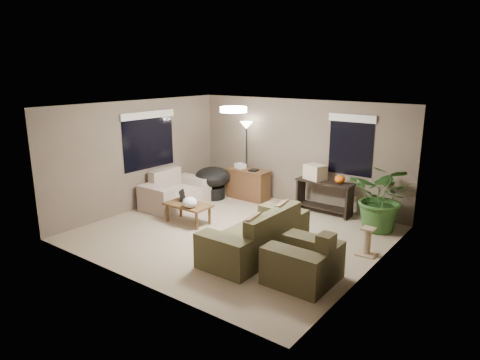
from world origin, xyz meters
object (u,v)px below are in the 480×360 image
Objects in this scene: desk at (248,184)px; papasan_chair at (213,180)px; houseplant at (383,205)px; cat_scratching_post at (367,243)px; loveseat at (175,193)px; floor_lamp at (246,134)px; armchair at (304,263)px; main_sofa at (258,238)px; coffee_table at (188,207)px; console_table at (324,194)px.

desk is 1.01× the size of papasan_chair.
houseplant is 2.80× the size of cat_scratching_post.
loveseat is 4.72m from cat_scratching_post.
armchair is at bearing -42.94° from floor_lamp.
main_sofa reaches higher than papasan_chair.
papasan_chair is at bearing 147.66° from armchair.
armchair is at bearing -19.18° from loveseat.
papasan_chair is 4.20m from houseplant.
houseplant is (3.45, -0.19, 0.17)m from desk.
loveseat is 4.71m from houseplant.
loveseat and armchair have the same top height.
floor_lamp reaches higher than cat_scratching_post.
coffee_table is 1.86m from papasan_chair.
floor_lamp is at bearing 138.35° from desk.
papasan_chair is (-0.74, -0.50, 0.09)m from desk.
console_table is 0.68× the size of floor_lamp.
armchair reaches higher than console_table.
loveseat is 1.60× the size of armchair.
houseplant is (3.42, 2.01, 0.19)m from coffee_table.
desk is at bearing 34.14° from papasan_chair.
loveseat is at bearing 148.06° from coffee_table.
main_sofa is at bearing -144.70° from cat_scratching_post.
floor_lamp is 3.82× the size of cat_scratching_post.
floor_lamp is at bearing 129.46° from main_sofa.
loveseat is at bearing 161.14° from main_sofa.
armchair is 2.00× the size of cat_scratching_post.
cat_scratching_post is at bearing -23.25° from floor_lamp.
armchair is 4.41m from desk.
floor_lamp is 1.36× the size of houseplant.
main_sofa is 2.20× the size of armchair.
desk is at bearing 54.84° from loveseat.
armchair is 3.35m from console_table.
houseplant is at bearing -11.96° from console_table.
loveseat is at bearing -108.02° from papasan_chair.
main_sofa reaches higher than console_table.
console_table is 0.93× the size of houseplant.
floor_lamp is (0.89, 1.67, 1.30)m from loveseat.
houseplant reaches higher than coffee_table.
papasan_chair is 1.42m from floor_lamp.
main_sofa is 1.69× the size of console_table.
main_sofa is 3.33m from desk.
papasan_chair is (-2.82, 2.09, 0.17)m from main_sofa.
houseplant is at bearing 85.49° from armchair.
main_sofa is 2.78m from houseplant.
console_table is (2.03, 0.12, 0.06)m from desk.
coffee_table is 0.71× the size of houseplant.
papasan_chair is at bearing -175.71° from houseplant.
main_sofa is at bearing -10.92° from coffee_table.
console_table is at bearing -1.03° from floor_lamp.
floor_lamp reaches higher than coffee_table.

